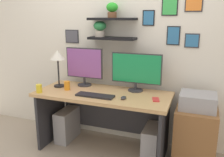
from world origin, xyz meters
TOP-DOWN VIEW (x-y plane):
  - ground_plane at (0.00, 0.00)m, footprint 8.00×8.00m
  - back_wall_assembly at (0.00, 0.44)m, footprint 4.40×0.24m
  - desk at (0.00, 0.05)m, footprint 1.60×0.68m
  - monitor_left at (-0.35, 0.22)m, footprint 0.50×0.18m
  - monitor_right at (0.35, 0.22)m, footprint 0.61×0.18m
  - keyboard at (-0.03, -0.16)m, footprint 0.44×0.14m
  - computer_mouse at (0.30, -0.13)m, footprint 0.06×0.09m
  - desk_lamp at (-0.63, 0.04)m, footprint 0.19×0.19m
  - cell_phone at (0.64, -0.04)m, footprint 0.10×0.15m
  - pen_cup at (-0.71, -0.26)m, footprint 0.07×0.07m
  - water_cup at (-0.46, -0.05)m, footprint 0.07×0.07m
  - drawer_cabinet at (1.07, 0.13)m, footprint 0.44×0.50m
  - printer at (1.07, 0.13)m, footprint 0.38×0.34m
  - computer_tower_left at (-0.56, 0.08)m, footprint 0.18×0.40m
  - computer_tower_right at (0.60, 0.04)m, footprint 0.18×0.40m

SIDE VIEW (x-z plane):
  - ground_plane at x=0.00m, z-range 0.00..0.00m
  - computer_tower_right at x=0.60m, z-range 0.00..0.39m
  - computer_tower_left at x=-0.56m, z-range 0.00..0.42m
  - drawer_cabinet at x=1.07m, z-range 0.00..0.65m
  - desk at x=0.00m, z-range 0.16..0.91m
  - printer at x=1.07m, z-range 0.65..0.82m
  - cell_phone at x=0.64m, z-range 0.75..0.76m
  - keyboard at x=-0.03m, z-range 0.75..0.77m
  - computer_mouse at x=0.30m, z-range 0.75..0.78m
  - pen_cup at x=-0.71m, z-range 0.75..0.85m
  - water_cup at x=-0.46m, z-range 0.75..0.86m
  - monitor_right at x=0.35m, z-range 0.77..1.23m
  - monitor_left at x=-0.35m, z-range 0.77..1.26m
  - desk_lamp at x=-0.63m, z-range 0.89..1.36m
  - back_wall_assembly at x=0.00m, z-range 0.01..2.71m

